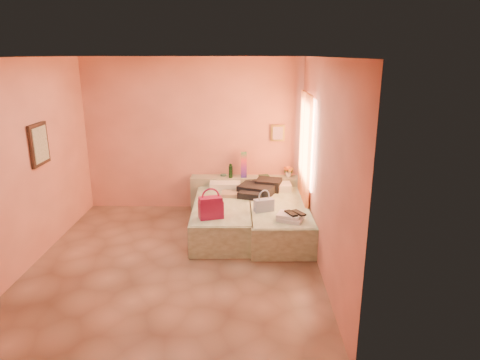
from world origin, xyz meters
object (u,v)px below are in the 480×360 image
object	(u,v)px
headboard_ledge	(246,193)
towel_stack	(291,217)
bed_left	(223,217)
water_bottle	(231,171)
magenta_handbag	(211,207)
bed_right	(278,219)
flower_vase	(289,170)
blue_handbag	(264,205)
green_book	(264,176)

from	to	relation	value
headboard_ledge	towel_stack	world-z (taller)	headboard_ledge
bed_left	water_bottle	distance (m)	1.11
bed_left	headboard_ledge	bearing A→B (deg)	68.46
headboard_ledge	magenta_handbag	xyz separation A→B (m)	(-0.51, -1.70, 0.34)
headboard_ledge	bed_right	bearing A→B (deg)	-64.83
flower_vase	blue_handbag	world-z (taller)	flower_vase
green_book	magenta_handbag	distance (m)	1.91
towel_stack	green_book	bearing A→B (deg)	100.45
bed_left	water_bottle	world-z (taller)	water_bottle
water_bottle	flower_vase	bearing A→B (deg)	4.95
bed_right	flower_vase	world-z (taller)	flower_vase
water_bottle	magenta_handbag	bearing A→B (deg)	-97.97
flower_vase	magenta_handbag	bearing A→B (deg)	-126.97
headboard_ledge	bed_right	size ratio (longest dim) A/B	1.02
bed_right	green_book	bearing A→B (deg)	97.78
magenta_handbag	blue_handbag	distance (m)	0.85
bed_right	green_book	world-z (taller)	green_book
water_bottle	flower_vase	size ratio (longest dim) A/B	1.06
green_book	flower_vase	size ratio (longest dim) A/B	0.75
bed_left	flower_vase	distance (m)	1.66
headboard_ledge	flower_vase	size ratio (longest dim) A/B	8.64
water_bottle	magenta_handbag	size ratio (longest dim) A/B	0.71
green_book	flower_vase	xyz separation A→B (m)	(0.45, 0.01, 0.10)
headboard_ledge	flower_vase	bearing A→B (deg)	1.40
headboard_ledge	flower_vase	world-z (taller)	flower_vase
towel_stack	blue_handbag	bearing A→B (deg)	135.15
bed_right	blue_handbag	xyz separation A→B (m)	(-0.24, -0.29, 0.35)
towel_stack	flower_vase	bearing A→B (deg)	86.13
bed_right	flower_vase	bearing A→B (deg)	75.21
headboard_ledge	towel_stack	bearing A→B (deg)	-69.57
headboard_ledge	bed_left	xyz separation A→B (m)	(-0.38, -1.05, -0.08)
water_bottle	towel_stack	size ratio (longest dim) A/B	0.72
flower_vase	blue_handbag	bearing A→B (deg)	-109.38
bed_right	blue_handbag	world-z (taller)	blue_handbag
green_book	towel_stack	size ratio (longest dim) A/B	0.51
water_bottle	towel_stack	distance (m)	1.97
water_bottle	blue_handbag	xyz separation A→B (m)	(0.57, -1.33, -0.18)
headboard_ledge	flower_vase	xyz separation A→B (m)	(0.79, 0.02, 0.44)
green_book	blue_handbag	world-z (taller)	blue_handbag
magenta_handbag	blue_handbag	world-z (taller)	magenta_handbag
towel_stack	bed_left	bearing A→B (deg)	144.86
bed_left	green_book	world-z (taller)	green_book
bed_right	flower_vase	size ratio (longest dim) A/B	8.43
flower_vase	magenta_handbag	distance (m)	2.16
headboard_ledge	towel_stack	xyz separation A→B (m)	(0.66, -1.78, 0.23)
bed_left	magenta_handbag	size ratio (longest dim) A/B	5.70
bed_right	water_bottle	world-z (taller)	water_bottle
bed_left	green_book	distance (m)	1.34
green_book	towel_stack	distance (m)	1.83
bed_left	towel_stack	world-z (taller)	towel_stack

